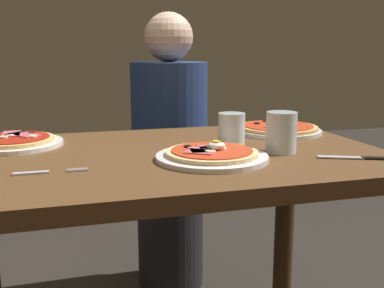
{
  "coord_description": "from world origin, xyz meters",
  "views": [
    {
      "loc": [
        -0.26,
        -1.14,
        1.03
      ],
      "look_at": [
        0.05,
        -0.06,
        0.8
      ],
      "focal_mm": 42.95,
      "sensor_mm": 36.0,
      "label": 1
    }
  ],
  "objects": [
    {
      "name": "pizza_across_right",
      "position": [
        0.41,
        0.18,
        0.78
      ],
      "size": [
        0.27,
        0.27,
        0.03
      ],
      "color": "white",
      "rests_on": "dining_table"
    },
    {
      "name": "water_glass_far",
      "position": [
        0.2,
        0.06,
        0.81
      ],
      "size": [
        0.08,
        0.08,
        0.09
      ],
      "color": "silver",
      "rests_on": "dining_table"
    },
    {
      "name": "fork",
      "position": [
        -0.3,
        -0.13,
        0.77
      ],
      "size": [
        0.16,
        0.02,
        0.0
      ],
      "color": "silver",
      "rests_on": "dining_table"
    },
    {
      "name": "pizza_foreground",
      "position": [
        0.09,
        -0.11,
        0.78
      ],
      "size": [
        0.27,
        0.27,
        0.05
      ],
      "color": "white",
      "rests_on": "dining_table"
    },
    {
      "name": "diner_person",
      "position": [
        0.18,
        0.72,
        0.56
      ],
      "size": [
        0.32,
        0.32,
        1.18
      ],
      "rotation": [
        0.0,
        0.0,
        3.14
      ],
      "color": "black",
      "rests_on": "ground"
    },
    {
      "name": "pizza_across_left",
      "position": [
        -0.39,
        0.2,
        0.78
      ],
      "size": [
        0.27,
        0.27,
        0.03
      ],
      "color": "white",
      "rests_on": "dining_table"
    },
    {
      "name": "knife",
      "position": [
        0.45,
        -0.21,
        0.77
      ],
      "size": [
        0.19,
        0.09,
        0.01
      ],
      "color": "silver",
      "rests_on": "dining_table"
    },
    {
      "name": "dining_table",
      "position": [
        0.0,
        0.0,
        0.63
      ],
      "size": [
        1.14,
        0.72,
        0.77
      ],
      "color": "brown",
      "rests_on": "ground"
    },
    {
      "name": "water_glass_near",
      "position": [
        0.28,
        -0.08,
        0.81
      ],
      "size": [
        0.08,
        0.08,
        0.11
      ],
      "color": "silver",
      "rests_on": "dining_table"
    }
  ]
}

